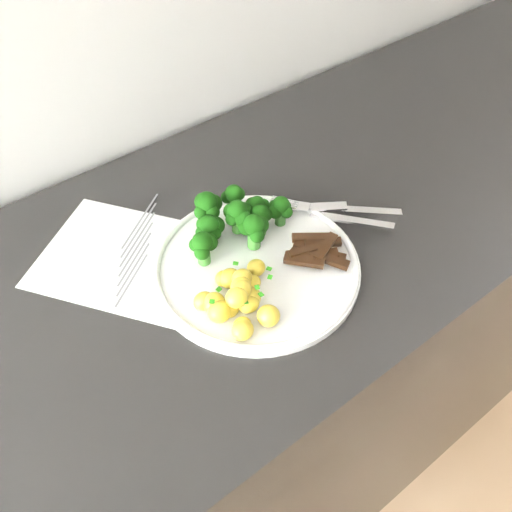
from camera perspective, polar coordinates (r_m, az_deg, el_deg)
counter at (r=1.23m, az=0.59°, el=-12.60°), size 2.41×0.60×0.90m
recipe_paper at (r=0.85m, az=-12.35°, el=-0.37°), size 0.33×0.34×0.00m
plate at (r=0.81m, az=-0.00°, el=-1.02°), size 0.31×0.31×0.02m
broccoli at (r=0.83m, az=-2.12°, el=4.00°), size 0.18×0.12×0.07m
potatoes at (r=0.75m, az=-1.87°, el=-4.30°), size 0.12×0.12×0.04m
beef_strips at (r=0.82m, az=6.07°, el=0.52°), size 0.10×0.10×0.03m
fork at (r=0.88m, az=8.04°, el=4.15°), size 0.12×0.18×0.02m
knife at (r=0.91m, az=10.02°, el=4.59°), size 0.18×0.14×0.02m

